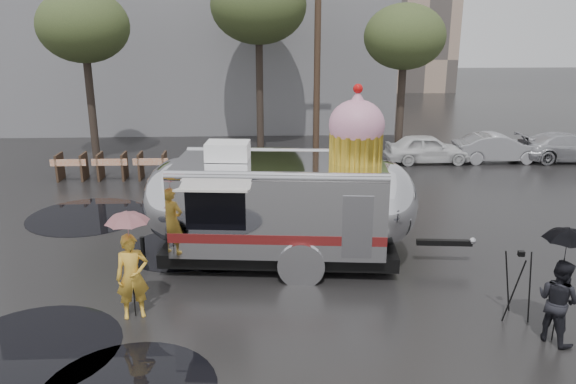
{
  "coord_description": "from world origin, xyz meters",
  "views": [
    {
      "loc": [
        0.1,
        -10.69,
        5.76
      ],
      "look_at": [
        0.69,
        2.22,
        1.79
      ],
      "focal_mm": 35.0,
      "sensor_mm": 36.0,
      "label": 1
    }
  ],
  "objects_px": {
    "tripod": "(518,279)",
    "person_right": "(558,301)",
    "airstream_trailer": "(284,201)",
    "person_left": "(132,276)"
  },
  "relations": [
    {
      "from": "person_right",
      "to": "tripod",
      "type": "distance_m",
      "value": 0.92
    },
    {
      "from": "tripod",
      "to": "airstream_trailer",
      "type": "bearing_deg",
      "value": 153.61
    },
    {
      "from": "person_left",
      "to": "tripod",
      "type": "height_order",
      "value": "person_left"
    },
    {
      "from": "airstream_trailer",
      "to": "person_right",
      "type": "distance_m",
      "value": 6.28
    },
    {
      "from": "person_left",
      "to": "person_right",
      "type": "relative_size",
      "value": 1.08
    },
    {
      "from": "airstream_trailer",
      "to": "tripod",
      "type": "xyz_separation_m",
      "value": [
        4.51,
        -3.03,
        -0.71
      ]
    },
    {
      "from": "person_right",
      "to": "airstream_trailer",
      "type": "bearing_deg",
      "value": 21.76
    },
    {
      "from": "tripod",
      "to": "person_right",
      "type": "bearing_deg",
      "value": -57.89
    },
    {
      "from": "tripod",
      "to": "person_left",
      "type": "bearing_deg",
      "value": -175.71
    },
    {
      "from": "airstream_trailer",
      "to": "tripod",
      "type": "height_order",
      "value": "airstream_trailer"
    }
  ]
}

